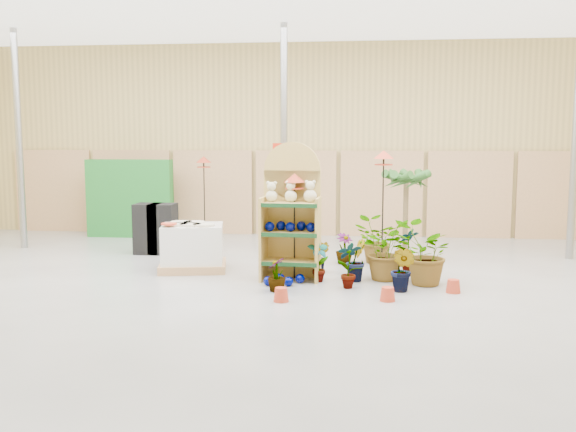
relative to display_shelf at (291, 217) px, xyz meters
name	(u,v)px	position (x,y,z in m)	size (l,w,h in m)	color
room	(265,144)	(-0.39, -0.33, 1.19)	(15.20, 12.10, 4.70)	gray
display_shelf	(291,217)	(0.00, 0.00, 0.00)	(0.97, 0.64, 2.24)	#AD8D45
teddy_bears	(292,193)	(0.02, -0.11, 0.39)	(0.82, 0.21, 0.34)	beige
gazing_balls_shelf	(291,226)	(0.00, -0.14, -0.14)	(0.82, 0.28, 0.16)	#000760
gazing_balls_floor	(284,280)	(-0.06, -0.48, -0.95)	(0.63, 0.39, 0.15)	#000760
pallet_stack	(193,247)	(-1.78, 0.44, -0.62)	(1.29, 1.14, 0.84)	#AA7F54
charcoal_planters	(156,229)	(-2.93, 1.95, -0.52)	(0.80, 0.50, 1.00)	black
trellis_stock	(130,198)	(-4.19, 3.96, -0.12)	(2.00, 0.30, 1.80)	#1A6923
offer_sign	(286,177)	(-0.29, 1.74, 0.55)	(0.50, 0.08, 2.20)	gray
bird_table_front	(295,181)	(0.05, -0.01, 0.58)	(0.34, 0.34, 1.73)	black
bird_table_right	(384,159)	(1.50, 0.60, 0.92)	(0.34, 0.34, 2.09)	black
bird_table_back	(204,162)	(-2.35, 3.65, 0.73)	(0.34, 0.34, 1.89)	black
palm	(406,178)	(1.98, 1.89, 0.52)	(0.70, 0.70, 1.81)	brown
potted_plant_0	(318,261)	(0.46, -0.23, -0.68)	(0.36, 0.24, 0.68)	#224E1B
potted_plant_1	(356,260)	(1.06, -0.10, -0.68)	(0.38, 0.30, 0.68)	#224E1B
potted_plant_2	(384,250)	(1.51, 0.07, -0.54)	(0.86, 0.75, 0.96)	#224E1B
potted_plant_4	(408,249)	(1.95, 0.78, -0.64)	(0.40, 0.27, 0.76)	#224E1B
potted_plant_5	(321,257)	(0.45, 0.52, -0.75)	(0.30, 0.24, 0.54)	#224E1B
potted_plant_6	(374,240)	(1.39, 1.42, -0.59)	(0.78, 0.67, 0.86)	#224E1B
potted_plant_7	(277,275)	(-0.12, -0.94, -0.77)	(0.29, 0.29, 0.51)	#224E1B
potted_plant_8	(349,265)	(0.95, -0.61, -0.66)	(0.39, 0.26, 0.73)	#224E1B
potted_plant_9	(403,270)	(1.76, -0.78, -0.68)	(0.38, 0.31, 0.69)	#224E1B
potted_plant_10	(424,254)	(2.12, -0.29, -0.52)	(0.91, 0.79, 1.01)	#224E1B
potted_plant_11	(344,249)	(0.84, 1.29, -0.74)	(0.32, 0.32, 0.56)	#224E1B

